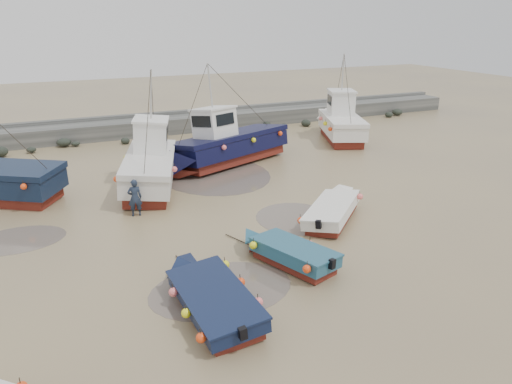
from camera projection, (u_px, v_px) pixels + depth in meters
ground at (239, 251)px, 19.98m from camera, size 120.00×120.00×0.00m
seawall at (132, 128)px, 38.68m from camera, size 60.00×4.92×1.50m
puddle_a at (221, 289)px, 17.22m from camera, size 5.07×5.07×0.01m
puddle_b at (296, 218)px, 23.18m from camera, size 3.72×3.72×0.01m
puddle_c at (17, 240)px, 20.94m from camera, size 3.96×3.96×0.01m
puddle_d at (213, 174)px, 29.58m from camera, size 6.51×6.51×0.01m
dinghy_1 at (212, 294)px, 15.90m from camera, size 2.42×6.67×1.43m
dinghy_2 at (287, 250)px, 18.86m from camera, size 2.86×5.48×1.43m
dinghy_3 at (335, 208)px, 23.00m from camera, size 5.42×5.20×1.43m
cabin_boat_1 at (149, 162)px, 27.33m from camera, size 4.89×10.33×6.22m
cabin_boat_2 at (224, 145)px, 30.99m from camera, size 10.95×6.18×6.22m
cabin_boat_3 at (340, 121)px, 37.47m from camera, size 4.94×8.91×6.22m
person at (136, 216)px, 23.49m from camera, size 0.69×0.48×1.79m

